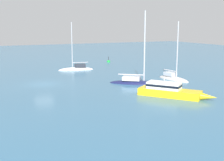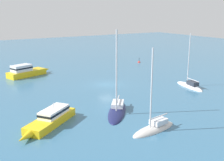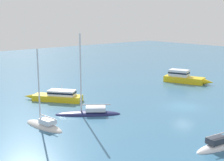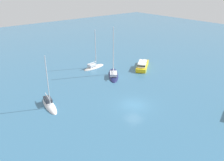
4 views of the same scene
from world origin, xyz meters
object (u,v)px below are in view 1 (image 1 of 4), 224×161
(yacht, at_px, (173,79))
(cabin_cruiser, at_px, (170,91))
(channel_buoy, at_px, (109,62))
(ketch, at_px, (76,69))
(yacht_1, at_px, (137,82))

(yacht, xyz_separation_m, cabin_cruiser, (6.67, 8.31, 0.50))
(channel_buoy, bearing_deg, ketch, 39.39)
(cabin_cruiser, relative_size, ketch, 0.87)
(channel_buoy, bearing_deg, yacht_1, 74.04)
(ketch, bearing_deg, yacht, 132.20)
(yacht, xyz_separation_m, yacht_1, (6.16, 0.44, 0.02))
(yacht, distance_m, yacht_1, 6.18)
(yacht_1, xyz_separation_m, channel_buoy, (-6.77, -23.66, -0.17))
(cabin_cruiser, bearing_deg, yacht, 104.32)
(cabin_cruiser, height_order, ketch, ketch)
(ketch, height_order, yacht_1, yacht_1)
(yacht, bearing_deg, yacht_1, -94.32)
(cabin_cruiser, distance_m, yacht_1, 7.90)
(ketch, distance_m, yacht_1, 15.78)
(cabin_cruiser, distance_m, channel_buoy, 32.36)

